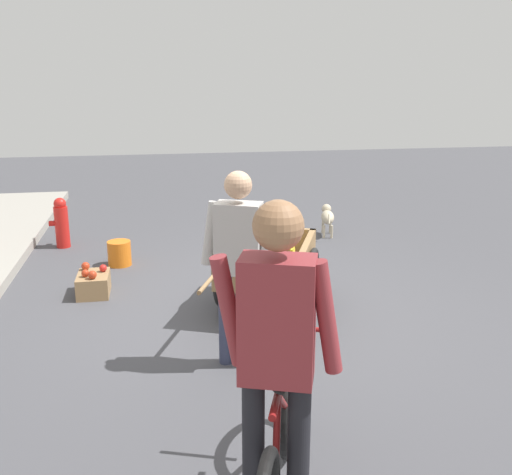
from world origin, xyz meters
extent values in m
plane|color=#47474C|center=(0.00, 0.00, 0.00)|extent=(24.00, 24.00, 0.00)
cube|color=#937047|center=(0.12, -0.21, 0.40)|extent=(1.32, 1.16, 0.10)
cube|color=#937047|center=(0.60, -0.40, 0.57)|extent=(0.36, 0.76, 0.24)
cube|color=#937047|center=(-0.36, -0.01, 0.57)|extent=(0.36, 0.76, 0.24)
cube|color=#937047|center=(0.26, 0.13, 0.57)|extent=(1.04, 0.47, 0.24)
cube|color=#937047|center=(-0.02, -0.55, 0.57)|extent=(1.04, 0.47, 0.24)
torus|color=black|center=(0.29, 0.20, 0.32)|extent=(0.62, 0.30, 0.64)
torus|color=black|center=(-0.05, -0.62, 0.32)|extent=(0.62, 0.30, 0.64)
cylinder|color=#9E9EA8|center=(0.12, -0.21, 0.32)|extent=(0.37, 0.83, 0.04)
cylinder|color=#937047|center=(-0.52, 0.42, 0.55)|extent=(0.52, 0.24, 0.04)
cylinder|color=#937047|center=(-0.77, -0.21, 0.55)|extent=(0.52, 0.24, 0.04)
cylinder|color=#9E9EA8|center=(0.55, -0.39, 0.18)|extent=(0.04, 0.04, 0.35)
ellipsoid|color=gold|center=(-0.24, -0.30, 0.53)|extent=(0.18, 0.13, 0.13)
ellipsoid|color=gold|center=(-0.23, -0.30, 0.54)|extent=(0.19, 0.10, 0.09)
ellipsoid|color=gold|center=(-0.21, -0.30, 0.55)|extent=(0.19, 0.11, 0.08)
ellipsoid|color=gold|center=(-0.20, -0.30, 0.56)|extent=(0.18, 0.09, 0.13)
ellipsoid|color=gold|center=(0.35, -0.51, 0.49)|extent=(0.17, 0.08, 0.15)
ellipsoid|color=gold|center=(0.37, -0.51, 0.50)|extent=(0.19, 0.06, 0.08)
ellipsoid|color=gold|center=(0.38, -0.51, 0.51)|extent=(0.19, 0.11, 0.09)
ellipsoid|color=gold|center=(0.40, -0.51, 0.52)|extent=(0.18, 0.10, 0.13)
ellipsoid|color=gold|center=(0.36, -0.22, 0.55)|extent=(0.18, 0.07, 0.14)
ellipsoid|color=gold|center=(0.38, -0.22, 0.56)|extent=(0.18, 0.14, 0.10)
ellipsoid|color=gold|center=(0.39, -0.22, 0.57)|extent=(0.18, 0.06, 0.05)
ellipsoid|color=gold|center=(0.40, -0.22, 0.58)|extent=(0.19, 0.06, 0.09)
ellipsoid|color=gold|center=(0.41, -0.21, 0.59)|extent=(0.18, 0.11, 0.14)
ellipsoid|color=gold|center=(0.14, 0.00, 0.54)|extent=(0.18, 0.08, 0.15)
ellipsoid|color=gold|center=(0.16, -0.01, 0.55)|extent=(0.19, 0.09, 0.08)
ellipsoid|color=gold|center=(0.17, 0.00, 0.56)|extent=(0.19, 0.10, 0.08)
ellipsoid|color=gold|center=(0.18, 0.00, 0.57)|extent=(0.18, 0.11, 0.13)
ellipsoid|color=gold|center=(-0.14, -0.22, 0.60)|extent=(0.16, 0.15, 0.13)
ellipsoid|color=gold|center=(-0.13, -0.22, 0.61)|extent=(0.17, 0.16, 0.08)
ellipsoid|color=gold|center=(-0.11, -0.22, 0.62)|extent=(0.16, 0.16, 0.09)
ellipsoid|color=gold|center=(-0.10, -0.22, 0.63)|extent=(0.15, 0.15, 0.15)
ellipsoid|color=gold|center=(0.15, -0.30, 0.59)|extent=(0.16, 0.15, 0.13)
ellipsoid|color=gold|center=(0.16, -0.30, 0.60)|extent=(0.19, 0.08, 0.08)
ellipsoid|color=gold|center=(0.18, -0.30, 0.61)|extent=(0.19, 0.06, 0.08)
ellipsoid|color=gold|center=(0.19, -0.30, 0.62)|extent=(0.18, 0.06, 0.15)
ellipsoid|color=gold|center=(-0.14, -0.23, 0.50)|extent=(0.15, 0.15, 0.15)
ellipsoid|color=gold|center=(-0.12, -0.23, 0.51)|extent=(0.18, 0.14, 0.08)
ellipsoid|color=gold|center=(-0.10, -0.23, 0.52)|extent=(0.18, 0.13, 0.08)
ellipsoid|color=gold|center=(-0.09, -0.23, 0.53)|extent=(0.19, 0.06, 0.12)
ellipsoid|color=gold|center=(-0.08, 0.05, 0.50)|extent=(0.18, 0.11, 0.14)
ellipsoid|color=gold|center=(-0.07, 0.05, 0.51)|extent=(0.19, 0.07, 0.09)
ellipsoid|color=gold|center=(-0.06, 0.05, 0.52)|extent=(0.18, 0.13, 0.05)
ellipsoid|color=gold|center=(-0.04, 0.05, 0.53)|extent=(0.19, 0.06, 0.11)
ellipsoid|color=gold|center=(-0.03, 0.05, 0.54)|extent=(0.15, 0.14, 0.15)
ellipsoid|color=gold|center=(0.13, -0.17, 0.59)|extent=(0.17, 0.12, 0.15)
ellipsoid|color=gold|center=(0.14, -0.17, 0.60)|extent=(0.18, 0.14, 0.09)
ellipsoid|color=gold|center=(0.16, -0.17, 0.61)|extent=(0.18, 0.14, 0.09)
ellipsoid|color=gold|center=(0.18, -0.17, 0.62)|extent=(0.18, 0.07, 0.14)
cylinder|color=#333851|center=(-0.90, 0.33, 0.38)|extent=(0.11, 0.11, 0.76)
cylinder|color=#333851|center=(-0.99, 0.12, 0.38)|extent=(0.11, 0.11, 0.76)
cube|color=#B7B2AD|center=(-0.95, 0.22, 1.03)|extent=(0.31, 0.39, 0.54)
sphere|color=tan|center=(-0.95, 0.22, 1.44)|extent=(0.21, 0.21, 0.21)
cylinder|color=#B7B2AD|center=(-0.86, 0.43, 1.06)|extent=(0.08, 0.15, 0.49)
cylinder|color=#B7B2AD|center=(-1.03, 0.02, 1.06)|extent=(0.08, 0.16, 0.49)
torus|color=black|center=(-2.07, 0.09, 0.33)|extent=(0.64, 0.27, 0.66)
cylinder|color=maroon|center=(-2.54, 0.25, 0.73)|extent=(0.58, 0.23, 0.04)
cylinder|color=maroon|center=(-2.66, 0.29, 0.56)|extent=(0.11, 0.07, 0.45)
cylinder|color=maroon|center=(-2.37, 0.19, 0.51)|extent=(0.51, 0.21, 0.43)
ellipsoid|color=black|center=(-2.68, 0.30, 0.82)|extent=(0.20, 0.08, 0.06)
cylinder|color=maroon|center=(-2.12, 0.10, 0.83)|extent=(0.18, 0.44, 0.03)
cylinder|color=black|center=(-2.65, 0.41, 0.42)|extent=(0.11, 0.11, 0.84)
cylinder|color=black|center=(-2.72, 0.20, 0.42)|extent=(0.11, 0.11, 0.84)
cube|color=maroon|center=(-2.69, 0.30, 1.14)|extent=(0.30, 0.39, 0.60)
sphere|color=#9E704C|center=(-2.69, 0.30, 1.58)|extent=(0.23, 0.23, 0.23)
cylinder|color=maroon|center=(-2.61, 0.51, 1.17)|extent=(0.08, 0.18, 0.54)
cylinder|color=maroon|center=(-2.76, 0.09, 1.17)|extent=(0.08, 0.17, 0.54)
ellipsoid|color=beige|center=(2.59, -1.57, 0.27)|extent=(0.47, 0.27, 0.18)
sphere|color=beige|center=(2.86, -1.63, 0.33)|extent=(0.14, 0.14, 0.14)
cylinder|color=beige|center=(2.32, -1.50, 0.31)|extent=(0.11, 0.05, 0.12)
cylinder|color=beige|center=(2.73, -1.54, 0.09)|extent=(0.04, 0.04, 0.18)
cylinder|color=beige|center=(2.71, -1.65, 0.09)|extent=(0.04, 0.04, 0.18)
cylinder|color=beige|center=(2.48, -1.48, 0.09)|extent=(0.04, 0.04, 0.18)
cylinder|color=beige|center=(2.45, -1.59, 0.09)|extent=(0.04, 0.04, 0.18)
cylinder|color=red|center=(2.66, 2.06, 0.28)|extent=(0.18, 0.18, 0.55)
sphere|color=red|center=(2.66, 2.06, 0.59)|extent=(0.16, 0.16, 0.16)
cylinder|color=red|center=(2.77, 2.06, 0.33)|extent=(0.10, 0.07, 0.07)
cylinder|color=red|center=(2.66, 2.17, 0.33)|extent=(0.07, 0.10, 0.07)
cylinder|color=orange|center=(1.74, 1.28, 0.15)|extent=(0.28, 0.28, 0.30)
cube|color=#99754C|center=(0.81, 1.50, 0.11)|extent=(0.44, 0.32, 0.22)
sphere|color=red|center=(0.88, 1.40, 0.26)|extent=(0.08, 0.08, 0.08)
sphere|color=#B23319|center=(0.96, 1.59, 0.26)|extent=(0.09, 0.09, 0.09)
sphere|color=#B23319|center=(0.67, 1.49, 0.26)|extent=(0.09, 0.09, 0.09)
sphere|color=#B23319|center=(0.74, 1.57, 0.26)|extent=(0.08, 0.08, 0.08)
camera|label=1|loc=(-5.02, 0.81, 2.20)|focal=40.31mm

